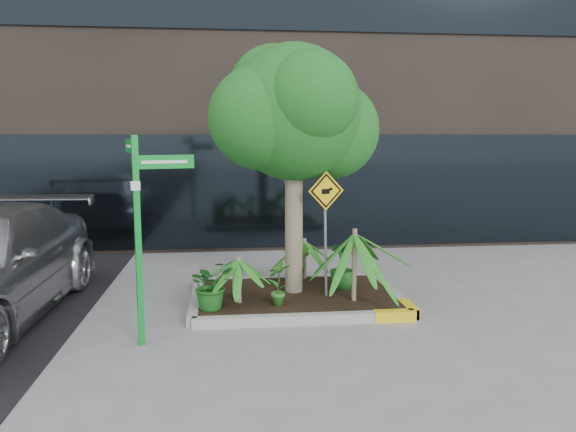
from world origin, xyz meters
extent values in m
plane|color=gray|center=(0.00, 0.00, 0.00)|extent=(80.00, 80.00, 0.00)
cube|color=#9E9E99|center=(0.20, 1.40, 0.07)|extent=(3.20, 0.15, 0.15)
cube|color=#9E9E99|center=(0.20, -0.80, 0.07)|extent=(3.20, 0.15, 0.15)
cube|color=#9E9E99|center=(-1.40, 0.30, 0.07)|extent=(0.15, 2.20, 0.15)
cube|color=#9E9E99|center=(1.80, 0.30, 0.07)|extent=(0.15, 2.20, 0.15)
cube|color=yellow|center=(1.50, -0.80, 0.07)|extent=(0.60, 0.17, 0.15)
cube|color=black|center=(0.20, 0.30, 0.12)|extent=(3.05, 2.05, 0.06)
cylinder|color=gray|center=(0.18, 0.43, 1.33)|extent=(0.28, 0.28, 2.67)
cylinder|color=gray|center=(0.26, 0.43, 2.31)|extent=(0.50, 0.14, 0.87)
sphere|color=#1C6220|center=(0.18, 0.43, 3.02)|extent=(2.13, 2.13, 2.13)
sphere|color=#1C6220|center=(0.80, 0.69, 2.76)|extent=(1.60, 1.60, 1.60)
sphere|color=#1C6220|center=(-0.36, 0.25, 2.93)|extent=(1.60, 1.60, 1.60)
sphere|color=#1C6220|center=(0.35, -0.11, 3.20)|extent=(1.42, 1.42, 1.42)
sphere|color=#1C6220|center=(-0.09, 0.87, 3.38)|extent=(1.51, 1.51, 1.51)
cylinder|color=gray|center=(1.03, -0.20, 0.71)|extent=(0.07, 0.07, 1.12)
cylinder|color=gray|center=(-0.73, -0.12, 0.51)|extent=(0.07, 0.07, 0.72)
cylinder|color=gray|center=(0.46, 1.19, 0.51)|extent=(0.07, 0.07, 0.73)
imported|color=#195A1A|center=(-1.13, -0.40, 0.52)|extent=(0.92, 0.92, 0.73)
imported|color=#1D6322|center=(1.00, 0.51, 0.53)|extent=(0.59, 0.59, 0.76)
imported|color=#2F7624|center=(-0.14, -0.32, 0.50)|extent=(0.49, 0.49, 0.69)
imported|color=#2F671E|center=(0.36, 1.12, 0.49)|extent=(0.52, 0.52, 0.68)
cube|color=#0C8E29|center=(-2.00, -1.35, 1.33)|extent=(0.10, 0.10, 2.67)
cube|color=#0C8E29|center=(-1.65, -1.24, 2.33)|extent=(0.72, 0.24, 0.17)
cube|color=#0C8E29|center=(-2.11, -1.00, 2.52)|extent=(0.24, 0.72, 0.17)
cube|color=white|center=(-1.65, -1.25, 2.33)|extent=(0.55, 0.17, 0.04)
cube|color=white|center=(-2.12, -1.00, 2.52)|extent=(0.17, 0.55, 0.04)
cube|color=white|center=(-2.00, -1.39, 2.05)|extent=(0.11, 0.04, 0.11)
cylinder|color=slate|center=(0.64, 0.13, 1.06)|extent=(0.08, 0.13, 1.81)
cube|color=yellow|center=(0.64, 0.11, 1.82)|extent=(0.58, 0.20, 0.61)
cube|color=black|center=(0.64, 0.10, 1.82)|extent=(0.52, 0.17, 0.54)
cube|color=yellow|center=(0.64, 0.09, 1.82)|extent=(0.44, 0.14, 0.46)
cube|color=black|center=(0.63, 0.09, 1.81)|extent=(0.14, 0.05, 0.08)
camera|label=1|loc=(-0.88, -8.41, 2.64)|focal=35.00mm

